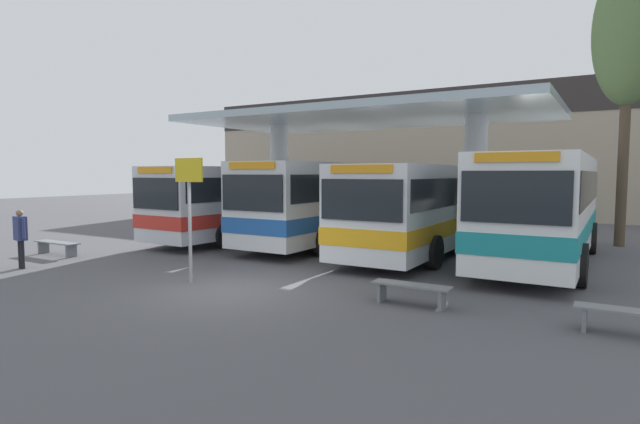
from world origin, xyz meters
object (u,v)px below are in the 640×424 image
at_px(transit_bus_far_right_bay, 543,204).
at_px(waiting_bench_mid_platform, 634,317).
at_px(transit_bus_left_bay, 258,198).
at_px(transit_bus_right_bay, 433,203).
at_px(waiting_bench_far_platform, 411,290).
at_px(poplar_tree_behind_left, 629,34).
at_px(waiting_bench_near_pillar, 57,245).
at_px(info_sign_platform, 189,195).
at_px(parked_car_street, 332,201).
at_px(pedestrian_waiting, 20,233).
at_px(transit_bus_center_bay, 342,198).

height_order(transit_bus_far_right_bay, waiting_bench_mid_platform, transit_bus_far_right_bay).
xyz_separation_m(transit_bus_left_bay, transit_bus_right_bay, (7.76, 0.36, 0.01)).
height_order(waiting_bench_mid_platform, waiting_bench_far_platform, same).
bearing_deg(transit_bus_far_right_bay, poplar_tree_behind_left, -111.18).
xyz_separation_m(transit_bus_right_bay, waiting_bench_near_pillar, (-10.57, -7.83, -1.36)).
xyz_separation_m(waiting_bench_far_platform, info_sign_platform, (-5.64, -0.75, 1.91)).
bearing_deg(poplar_tree_behind_left, waiting_bench_mid_platform, -89.30).
bearing_deg(info_sign_platform, waiting_bench_far_platform, 7.60).
distance_m(waiting_bench_near_pillar, poplar_tree_behind_left, 21.90).
height_order(transit_bus_right_bay, waiting_bench_mid_platform, transit_bus_right_bay).
distance_m(transit_bus_far_right_bay, waiting_bench_far_platform, 7.22).
bearing_deg(poplar_tree_behind_left, parked_car_street, 158.72).
height_order(waiting_bench_near_pillar, poplar_tree_behind_left, poplar_tree_behind_left).
bearing_deg(transit_bus_right_bay, parked_car_street, -46.30).
height_order(waiting_bench_far_platform, info_sign_platform, info_sign_platform).
bearing_deg(waiting_bench_far_platform, transit_bus_right_bay, 104.96).
bearing_deg(parked_car_street, poplar_tree_behind_left, -22.75).
relative_size(waiting_bench_near_pillar, waiting_bench_far_platform, 1.19).
bearing_deg(info_sign_platform, poplar_tree_behind_left, 53.96).
relative_size(transit_bus_right_bay, waiting_bench_far_platform, 7.18).
bearing_deg(transit_bus_right_bay, waiting_bench_far_platform, 105.01).
distance_m(info_sign_platform, pedestrian_waiting, 5.87).
height_order(transit_bus_center_bay, waiting_bench_far_platform, transit_bus_center_bay).
height_order(waiting_bench_near_pillar, parked_car_street, parked_car_street).
bearing_deg(transit_bus_right_bay, transit_bus_center_bay, -4.71).
xyz_separation_m(transit_bus_right_bay, poplar_tree_behind_left, (5.92, 4.44, 6.23)).
relative_size(transit_bus_left_bay, waiting_bench_near_pillar, 5.52).
bearing_deg(transit_bus_center_bay, waiting_bench_far_platform, 126.91).
bearing_deg(waiting_bench_far_platform, poplar_tree_behind_left, 72.64).
relative_size(transit_bus_right_bay, pedestrian_waiting, 6.95).
bearing_deg(waiting_bench_far_platform, transit_bus_left_bay, 142.83).
bearing_deg(parked_car_street, transit_bus_left_bay, -78.85).
xyz_separation_m(info_sign_platform, parked_car_street, (-6.69, 19.31, -1.29)).
bearing_deg(transit_bus_far_right_bay, transit_bus_left_bay, -2.92).
relative_size(transit_bus_right_bay, parked_car_street, 2.86).
distance_m(waiting_bench_mid_platform, waiting_bench_far_platform, 3.98).
bearing_deg(waiting_bench_near_pillar, waiting_bench_mid_platform, 0.00).
bearing_deg(transit_bus_far_right_bay, pedestrian_waiting, 34.18).
bearing_deg(transit_bus_right_bay, transit_bus_left_bay, 2.69).
relative_size(transit_bus_left_bay, transit_bus_far_right_bay, 1.08).
height_order(transit_bus_center_bay, poplar_tree_behind_left, poplar_tree_behind_left).
bearing_deg(pedestrian_waiting, waiting_bench_near_pillar, 137.01).
height_order(info_sign_platform, parked_car_street, info_sign_platform).
distance_m(waiting_bench_mid_platform, poplar_tree_behind_left, 14.42).
height_order(transit_bus_far_right_bay, pedestrian_waiting, transit_bus_far_right_bay).
distance_m(waiting_bench_near_pillar, parked_car_street, 18.57).
height_order(transit_bus_far_right_bay, waiting_bench_near_pillar, transit_bus_far_right_bay).
xyz_separation_m(transit_bus_far_right_bay, waiting_bench_mid_platform, (2.26, -6.85, -1.50)).
distance_m(transit_bus_left_bay, pedestrian_waiting, 9.52).
distance_m(waiting_bench_near_pillar, info_sign_platform, 7.31).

